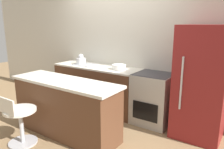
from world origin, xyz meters
name	(u,v)px	position (x,y,z in m)	size (l,w,h in m)	color
ground_plane	(98,115)	(0.00, 0.00, 0.00)	(14.00, 14.00, 0.00)	#8E704C
wall_back	(117,45)	(0.00, 0.65, 1.30)	(8.00, 0.06, 2.60)	beige
back_counter	(97,87)	(-0.27, 0.32, 0.44)	(1.82, 0.60, 0.89)	brown
kitchen_island	(66,108)	(0.01, -0.83, 0.44)	(1.86, 0.58, 0.88)	brown
oven_range	(153,99)	(0.97, 0.32, 0.44)	(0.64, 0.61, 0.89)	#B7B2A8
refrigerator	(201,83)	(1.74, 0.29, 0.85)	(0.71, 0.69, 1.71)	maroon
stool_chair	(19,120)	(-0.32, -1.43, 0.38)	(0.46, 0.46, 0.76)	#B7B7BC
kettle	(81,60)	(-0.69, 0.32, 0.97)	(0.20, 0.20, 0.21)	silver
mixing_bowl	(119,67)	(0.26, 0.32, 0.93)	(0.26, 0.26, 0.08)	white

